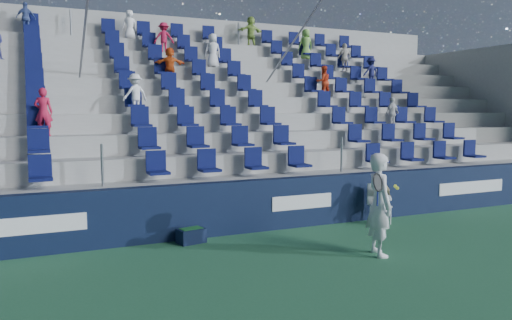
# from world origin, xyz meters

# --- Properties ---
(ground) EXTENTS (70.00, 70.00, 0.00)m
(ground) POSITION_xyz_m (0.00, 0.00, 0.00)
(ground) COLOR #2C6741
(ground) RESTS_ON ground
(sponsor_wall) EXTENTS (24.00, 0.32, 1.20)m
(sponsor_wall) POSITION_xyz_m (0.00, 3.15, 0.60)
(sponsor_wall) COLOR #0D1732
(sponsor_wall) RESTS_ON ground
(grandstand) EXTENTS (24.00, 8.17, 6.63)m
(grandstand) POSITION_xyz_m (0.00, 8.24, 2.14)
(grandstand) COLOR #A9A9A4
(grandstand) RESTS_ON ground
(tennis_player) EXTENTS (0.73, 0.83, 1.99)m
(tennis_player) POSITION_xyz_m (1.73, 0.40, 1.00)
(tennis_player) COLOR white
(tennis_player) RESTS_ON ground
(line_judge_chair) EXTENTS (0.52, 0.54, 0.98)m
(line_judge_chair) POSITION_xyz_m (3.46, 2.65, 0.56)
(line_judge_chair) COLOR white
(line_judge_chair) RESTS_ON ground
(line_judge) EXTENTS (0.79, 0.52, 1.25)m
(line_judge) POSITION_xyz_m (3.46, 2.50, 0.62)
(line_judge) COLOR tan
(line_judge) RESTS_ON ground
(ball_bin) EXTENTS (0.63, 0.47, 0.32)m
(ball_bin) POSITION_xyz_m (-1.33, 2.75, 0.17)
(ball_bin) COLOR #0D1733
(ball_bin) RESTS_ON ground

